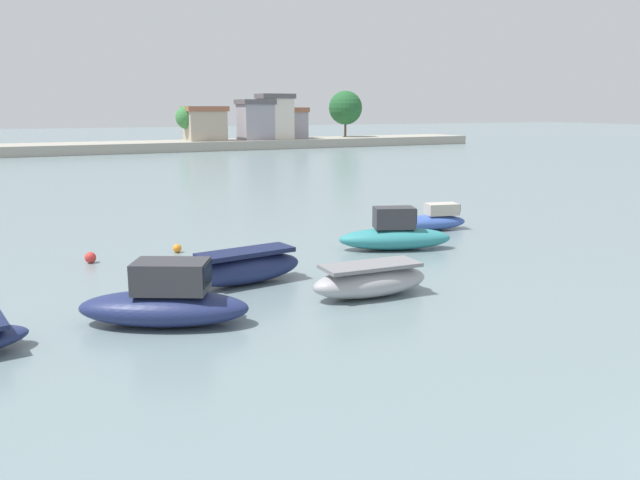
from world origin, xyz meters
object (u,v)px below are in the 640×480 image
(moored_boat_4, at_px, (395,235))
(mooring_buoy_3, at_px, (265,253))
(moored_boat_5, at_px, (431,220))
(mooring_buoy_4, at_px, (90,258))
(moored_boat_1, at_px, (165,301))
(moored_boat_3, at_px, (370,281))
(mooring_buoy_1, at_px, (177,248))
(moored_boat_2, at_px, (246,268))

(moored_boat_4, height_order, mooring_buoy_3, moored_boat_4)
(moored_boat_4, relative_size, moored_boat_5, 1.25)
(mooring_buoy_3, xyz_separation_m, mooring_buoy_4, (-6.56, 1.95, 0.08))
(mooring_buoy_3, bearing_deg, mooring_buoy_4, 163.47)
(moored_boat_1, relative_size, moored_boat_3, 1.24)
(moored_boat_4, relative_size, mooring_buoy_1, 13.91)
(moored_boat_3, height_order, mooring_buoy_1, moored_boat_3)
(moored_boat_1, height_order, moored_boat_3, moored_boat_1)
(moored_boat_3, relative_size, mooring_buoy_1, 11.13)
(moored_boat_3, relative_size, moored_boat_4, 0.80)
(mooring_buoy_1, height_order, mooring_buoy_3, mooring_buoy_1)
(moored_boat_4, xyz_separation_m, mooring_buoy_4, (-11.99, 3.25, -0.42))
(moored_boat_2, height_order, moored_boat_5, moored_boat_5)
(moored_boat_3, distance_m, moored_boat_5, 12.11)
(mooring_buoy_3, distance_m, mooring_buoy_4, 6.84)
(mooring_buoy_3, bearing_deg, moored_boat_2, -120.75)
(moored_boat_5, bearing_deg, moored_boat_1, -137.89)
(moored_boat_1, relative_size, moored_boat_2, 1.16)
(moored_boat_2, bearing_deg, mooring_buoy_1, 90.90)
(moored_boat_2, bearing_deg, moored_boat_5, 16.27)
(moored_boat_1, relative_size, moored_boat_4, 1.00)
(moored_boat_3, bearing_deg, mooring_buoy_3, 100.06)
(moored_boat_5, bearing_deg, moored_boat_2, -142.34)
(moored_boat_3, bearing_deg, moored_boat_4, 53.07)
(moored_boat_4, relative_size, mooring_buoy_4, 11.66)
(moored_boat_2, bearing_deg, moored_boat_1, -146.86)
(moored_boat_3, relative_size, mooring_buoy_3, 14.57)
(moored_boat_1, bearing_deg, mooring_buoy_1, 101.82)
(moored_boat_2, height_order, mooring_buoy_4, moored_boat_2)
(moored_boat_1, distance_m, mooring_buoy_4, 8.64)
(moored_boat_1, bearing_deg, moored_boat_3, 26.19)
(moored_boat_1, distance_m, mooring_buoy_1, 9.26)
(moored_boat_3, height_order, mooring_buoy_3, moored_boat_3)
(moored_boat_1, height_order, moored_boat_2, moored_boat_1)
(mooring_buoy_1, bearing_deg, moored_boat_2, -81.01)
(moored_boat_2, distance_m, mooring_buoy_3, 4.20)
(moored_boat_4, relative_size, mooring_buoy_3, 18.21)
(mooring_buoy_1, distance_m, mooring_buoy_3, 3.80)
(mooring_buoy_4, bearing_deg, moored_boat_2, -51.40)
(mooring_buoy_3, bearing_deg, moored_boat_1, -130.21)
(moored_boat_4, height_order, moored_boat_5, moored_boat_4)
(moored_boat_4, bearing_deg, mooring_buoy_1, 177.55)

